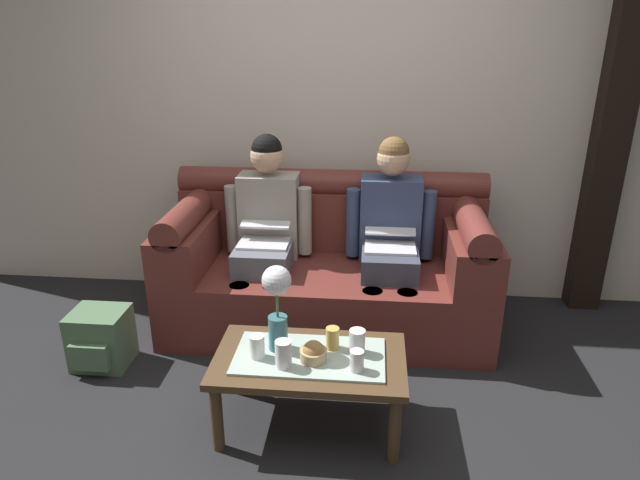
{
  "coord_description": "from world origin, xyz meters",
  "views": [
    {
      "loc": [
        0.26,
        -2.13,
        1.86
      ],
      "look_at": [
        -0.02,
        0.9,
        0.68
      ],
      "focal_mm": 31.43,
      "sensor_mm": 36.0,
      "label": 1
    }
  ],
  "objects_px": {
    "flower_vase": "(277,300)",
    "cup_far_left": "(283,354)",
    "coffee_table": "(310,366)",
    "cup_near_left": "(357,342)",
    "backpack_left": "(101,339)",
    "cup_near_right": "(333,338)",
    "cup_far_right": "(257,346)",
    "couch": "(328,268)",
    "person_left": "(267,225)",
    "snack_bowl": "(314,353)",
    "cup_far_center": "(357,361)",
    "person_right": "(390,229)"
  },
  "relations": [
    {
      "from": "coffee_table",
      "to": "cup_far_center",
      "type": "bearing_deg",
      "value": -24.15
    },
    {
      "from": "flower_vase",
      "to": "cup_near_left",
      "type": "relative_size",
      "value": 3.6
    },
    {
      "from": "flower_vase",
      "to": "cup_near_left",
      "type": "xyz_separation_m",
      "value": [
        0.38,
        -0.0,
        -0.2
      ]
    },
    {
      "from": "person_left",
      "to": "flower_vase",
      "type": "relative_size",
      "value": 2.84
    },
    {
      "from": "couch",
      "to": "cup_far_left",
      "type": "distance_m",
      "value": 1.16
    },
    {
      "from": "cup_far_right",
      "to": "backpack_left",
      "type": "height_order",
      "value": "cup_far_right"
    },
    {
      "from": "cup_near_left",
      "to": "couch",
      "type": "bearing_deg",
      "value": 102.47
    },
    {
      "from": "snack_bowl",
      "to": "cup_near_right",
      "type": "height_order",
      "value": "cup_near_right"
    },
    {
      "from": "cup_near_right",
      "to": "cup_far_left",
      "type": "xyz_separation_m",
      "value": [
        -0.21,
        -0.17,
        0.01
      ]
    },
    {
      "from": "cup_near_right",
      "to": "backpack_left",
      "type": "distance_m",
      "value": 1.43
    },
    {
      "from": "person_left",
      "to": "snack_bowl",
      "type": "relative_size",
      "value": 9.53
    },
    {
      "from": "coffee_table",
      "to": "cup_far_right",
      "type": "height_order",
      "value": "cup_far_right"
    },
    {
      "from": "coffee_table",
      "to": "couch",
      "type": "bearing_deg",
      "value": 90.0
    },
    {
      "from": "cup_far_right",
      "to": "coffee_table",
      "type": "bearing_deg",
      "value": 9.03
    },
    {
      "from": "couch",
      "to": "cup_near_right",
      "type": "bearing_deg",
      "value": -83.97
    },
    {
      "from": "cup_near_right",
      "to": "cup_far_right",
      "type": "relative_size",
      "value": 0.97
    },
    {
      "from": "couch",
      "to": "person_left",
      "type": "bearing_deg",
      "value": -179.6
    },
    {
      "from": "cup_near_left",
      "to": "cup_far_center",
      "type": "height_order",
      "value": "cup_near_left"
    },
    {
      "from": "cup_near_left",
      "to": "snack_bowl",
      "type": "bearing_deg",
      "value": -157.84
    },
    {
      "from": "snack_bowl",
      "to": "couch",
      "type": "bearing_deg",
      "value": 91.21
    },
    {
      "from": "snack_bowl",
      "to": "backpack_left",
      "type": "relative_size",
      "value": 0.38
    },
    {
      "from": "cup_near_right",
      "to": "cup_far_center",
      "type": "relative_size",
      "value": 1.1
    },
    {
      "from": "flower_vase",
      "to": "couch",
      "type": "bearing_deg",
      "value": 81.17
    },
    {
      "from": "cup_near_right",
      "to": "cup_far_right",
      "type": "bearing_deg",
      "value": -162.39
    },
    {
      "from": "backpack_left",
      "to": "coffee_table",
      "type": "bearing_deg",
      "value": -17.95
    },
    {
      "from": "cup_far_left",
      "to": "cup_near_right",
      "type": "bearing_deg",
      "value": 39.27
    },
    {
      "from": "person_right",
      "to": "cup_far_left",
      "type": "height_order",
      "value": "person_right"
    },
    {
      "from": "cup_far_center",
      "to": "cup_far_right",
      "type": "xyz_separation_m",
      "value": [
        -0.47,
        0.06,
        0.01
      ]
    },
    {
      "from": "cup_far_left",
      "to": "backpack_left",
      "type": "height_order",
      "value": "cup_far_left"
    },
    {
      "from": "flower_vase",
      "to": "cup_far_right",
      "type": "distance_m",
      "value": 0.24
    },
    {
      "from": "flower_vase",
      "to": "cup_near_right",
      "type": "height_order",
      "value": "flower_vase"
    },
    {
      "from": "person_right",
      "to": "flower_vase",
      "type": "bearing_deg",
      "value": -118.68
    },
    {
      "from": "flower_vase",
      "to": "backpack_left",
      "type": "distance_m",
      "value": 1.26
    },
    {
      "from": "coffee_table",
      "to": "cup_far_right",
      "type": "xyz_separation_m",
      "value": [
        -0.24,
        -0.04,
        0.12
      ]
    },
    {
      "from": "couch",
      "to": "coffee_table",
      "type": "relative_size",
      "value": 2.22
    },
    {
      "from": "coffee_table",
      "to": "cup_near_left",
      "type": "distance_m",
      "value": 0.26
    },
    {
      "from": "coffee_table",
      "to": "snack_bowl",
      "type": "bearing_deg",
      "value": -58.77
    },
    {
      "from": "cup_far_left",
      "to": "backpack_left",
      "type": "xyz_separation_m",
      "value": [
        -1.15,
        0.51,
        -0.29
      ]
    },
    {
      "from": "cup_near_left",
      "to": "cup_far_left",
      "type": "xyz_separation_m",
      "value": [
        -0.33,
        -0.14,
        0.0
      ]
    },
    {
      "from": "flower_vase",
      "to": "cup_far_left",
      "type": "distance_m",
      "value": 0.25
    },
    {
      "from": "flower_vase",
      "to": "cup_near_left",
      "type": "height_order",
      "value": "flower_vase"
    },
    {
      "from": "couch",
      "to": "backpack_left",
      "type": "xyz_separation_m",
      "value": [
        -1.26,
        -0.64,
        -0.21
      ]
    },
    {
      "from": "cup_near_left",
      "to": "cup_far_right",
      "type": "height_order",
      "value": "cup_near_left"
    },
    {
      "from": "couch",
      "to": "person_left",
      "type": "relative_size",
      "value": 1.65
    },
    {
      "from": "flower_vase",
      "to": "person_left",
      "type": "bearing_deg",
      "value": 103.26
    },
    {
      "from": "cup_far_center",
      "to": "backpack_left",
      "type": "relative_size",
      "value": 0.3
    },
    {
      "from": "person_right",
      "to": "cup_near_left",
      "type": "relative_size",
      "value": 10.21
    },
    {
      "from": "person_left",
      "to": "cup_near_right",
      "type": "bearing_deg",
      "value": -63.09
    },
    {
      "from": "coffee_table",
      "to": "cup_near_left",
      "type": "height_order",
      "value": "cup_near_left"
    },
    {
      "from": "coffee_table",
      "to": "flower_vase",
      "type": "height_order",
      "value": "flower_vase"
    }
  ]
}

